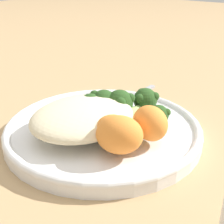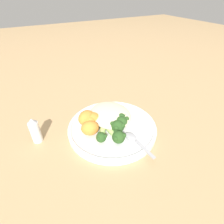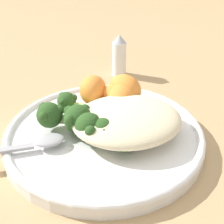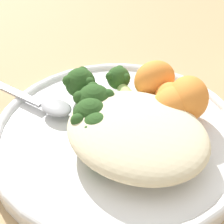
{
  "view_description": "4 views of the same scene",
  "coord_description": "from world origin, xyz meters",
  "px_view_note": "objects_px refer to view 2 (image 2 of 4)",
  "views": [
    {
      "loc": [
        -0.3,
        -0.29,
        0.22
      ],
      "look_at": [
        -0.01,
        -0.04,
        0.05
      ],
      "focal_mm": 50.0,
      "sensor_mm": 36.0,
      "label": 1
    },
    {
      "loc": [
        0.36,
        -0.22,
        0.38
      ],
      "look_at": [
        -0.02,
        -0.01,
        0.06
      ],
      "focal_mm": 28.0,
      "sensor_mm": 36.0,
      "label": 2
    },
    {
      "loc": [
        0.05,
        0.34,
        0.27
      ],
      "look_at": [
        -0.01,
        -0.01,
        0.05
      ],
      "focal_mm": 50.0,
      "sensor_mm": 36.0,
      "label": 3
    },
    {
      "loc": [
        -0.19,
        0.22,
        0.29
      ],
      "look_at": [
        0.0,
        -0.02,
        0.04
      ],
      "focal_mm": 60.0,
      "sensor_mm": 36.0,
      "label": 4
    }
  ],
  "objects_px": {
    "quinoa_mound": "(110,114)",
    "broccoli_stalk_0": "(102,133)",
    "broccoli_stalk_3": "(120,122)",
    "broccoli_stalk_2": "(115,126)",
    "sweet_potato_chunk_3": "(90,121)",
    "broccoli_stalk_5": "(118,116)",
    "sweet_potato_chunk_1": "(91,118)",
    "sweet_potato_chunk_0": "(90,127)",
    "spoon": "(134,139)",
    "broccoli_stalk_4": "(118,120)",
    "broccoli_stalk_1": "(115,134)",
    "plate": "(112,127)",
    "salt_shaker": "(35,130)",
    "sweet_potato_chunk_2": "(86,118)"
  },
  "relations": [
    {
      "from": "quinoa_mound",
      "to": "broccoli_stalk_0",
      "type": "relative_size",
      "value": 1.67
    },
    {
      "from": "quinoa_mound",
      "to": "broccoli_stalk_0",
      "type": "xyz_separation_m",
      "value": [
        0.06,
        -0.06,
        -0.01
      ]
    },
    {
      "from": "broccoli_stalk_3",
      "to": "quinoa_mound",
      "type": "bearing_deg",
      "value": 134.13
    },
    {
      "from": "broccoli_stalk_2",
      "to": "broccoli_stalk_3",
      "type": "xyz_separation_m",
      "value": [
        -0.01,
        0.02,
        -0.0
      ]
    },
    {
      "from": "quinoa_mound",
      "to": "sweet_potato_chunk_3",
      "type": "distance_m",
      "value": 0.07
    },
    {
      "from": "broccoli_stalk_5",
      "to": "sweet_potato_chunk_1",
      "type": "bearing_deg",
      "value": 159.97
    },
    {
      "from": "sweet_potato_chunk_0",
      "to": "spoon",
      "type": "bearing_deg",
      "value": 49.69
    },
    {
      "from": "broccoli_stalk_0",
      "to": "broccoli_stalk_4",
      "type": "xyz_separation_m",
      "value": [
        -0.03,
        0.07,
        0.0
      ]
    },
    {
      "from": "broccoli_stalk_1",
      "to": "sweet_potato_chunk_3",
      "type": "height_order",
      "value": "same"
    },
    {
      "from": "broccoli_stalk_3",
      "to": "sweet_potato_chunk_0",
      "type": "xyz_separation_m",
      "value": [
        -0.02,
        -0.09,
        0.01
      ]
    },
    {
      "from": "quinoa_mound",
      "to": "sweet_potato_chunk_0",
      "type": "relative_size",
      "value": 2.93
    },
    {
      "from": "sweet_potato_chunk_0",
      "to": "broccoli_stalk_3",
      "type": "bearing_deg",
      "value": 80.54
    },
    {
      "from": "quinoa_mound",
      "to": "spoon",
      "type": "xyz_separation_m",
      "value": [
        0.12,
        0.01,
        -0.01
      ]
    },
    {
      "from": "broccoli_stalk_0",
      "to": "sweet_potato_chunk_3",
      "type": "distance_m",
      "value": 0.06
    },
    {
      "from": "broccoli_stalk_0",
      "to": "sweet_potato_chunk_0",
      "type": "distance_m",
      "value": 0.04
    },
    {
      "from": "plate",
      "to": "broccoli_stalk_0",
      "type": "relative_size",
      "value": 3.1
    },
    {
      "from": "broccoli_stalk_3",
      "to": "spoon",
      "type": "relative_size",
      "value": 0.77
    },
    {
      "from": "sweet_potato_chunk_0",
      "to": "sweet_potato_chunk_3",
      "type": "height_order",
      "value": "sweet_potato_chunk_0"
    },
    {
      "from": "broccoli_stalk_1",
      "to": "sweet_potato_chunk_3",
      "type": "distance_m",
      "value": 0.09
    },
    {
      "from": "plate",
      "to": "broccoli_stalk_1",
      "type": "xyz_separation_m",
      "value": [
        0.06,
        -0.02,
        0.03
      ]
    },
    {
      "from": "broccoli_stalk_5",
      "to": "sweet_potato_chunk_3",
      "type": "relative_size",
      "value": 2.02
    },
    {
      "from": "broccoli_stalk_4",
      "to": "salt_shaker",
      "type": "height_order",
      "value": "salt_shaker"
    },
    {
      "from": "broccoli_stalk_0",
      "to": "broccoli_stalk_3",
      "type": "bearing_deg",
      "value": 133.76
    },
    {
      "from": "broccoli_stalk_2",
      "to": "spoon",
      "type": "bearing_deg",
      "value": -0.27
    },
    {
      "from": "sweet_potato_chunk_0",
      "to": "salt_shaker",
      "type": "bearing_deg",
      "value": -115.46
    },
    {
      "from": "broccoli_stalk_0",
      "to": "broccoli_stalk_2",
      "type": "distance_m",
      "value": 0.05
    },
    {
      "from": "broccoli_stalk_4",
      "to": "plate",
      "type": "bearing_deg",
      "value": -175.12
    },
    {
      "from": "broccoli_stalk_2",
      "to": "broccoli_stalk_1",
      "type": "bearing_deg",
      "value": -53.89
    },
    {
      "from": "broccoli_stalk_1",
      "to": "broccoli_stalk_5",
      "type": "bearing_deg",
      "value": 142.46
    },
    {
      "from": "salt_shaker",
      "to": "quinoa_mound",
      "type": "bearing_deg",
      "value": 81.29
    },
    {
      "from": "broccoli_stalk_4",
      "to": "spoon",
      "type": "height_order",
      "value": "broccoli_stalk_4"
    },
    {
      "from": "broccoli_stalk_1",
      "to": "sweet_potato_chunk_3",
      "type": "xyz_separation_m",
      "value": [
        -0.09,
        -0.04,
        0.0
      ]
    },
    {
      "from": "quinoa_mound",
      "to": "sweet_potato_chunk_0",
      "type": "distance_m",
      "value": 0.09
    },
    {
      "from": "broccoli_stalk_2",
      "to": "broccoli_stalk_3",
      "type": "relative_size",
      "value": 1.04
    },
    {
      "from": "sweet_potato_chunk_0",
      "to": "spoon",
      "type": "relative_size",
      "value": 0.45
    },
    {
      "from": "quinoa_mound",
      "to": "broccoli_stalk_0",
      "type": "bearing_deg",
      "value": -44.46
    },
    {
      "from": "broccoli_stalk_1",
      "to": "broccoli_stalk_4",
      "type": "bearing_deg",
      "value": 140.65
    },
    {
      "from": "sweet_potato_chunk_0",
      "to": "sweet_potato_chunk_3",
      "type": "bearing_deg",
      "value": 153.7
    },
    {
      "from": "broccoli_stalk_0",
      "to": "sweet_potato_chunk_1",
      "type": "bearing_deg",
      "value": -144.77
    },
    {
      "from": "plate",
      "to": "broccoli_stalk_3",
      "type": "relative_size",
      "value": 3.18
    },
    {
      "from": "sweet_potato_chunk_2",
      "to": "quinoa_mound",
      "type": "bearing_deg",
      "value": 79.64
    },
    {
      "from": "broccoli_stalk_2",
      "to": "broccoli_stalk_0",
      "type": "bearing_deg",
      "value": -110.03
    },
    {
      "from": "broccoli_stalk_3",
      "to": "broccoli_stalk_5",
      "type": "xyz_separation_m",
      "value": [
        -0.03,
        0.01,
        -0.01
      ]
    },
    {
      "from": "sweet_potato_chunk_0",
      "to": "sweet_potato_chunk_1",
      "type": "distance_m",
      "value": 0.05
    },
    {
      "from": "broccoli_stalk_5",
      "to": "sweet_potato_chunk_0",
      "type": "height_order",
      "value": "sweet_potato_chunk_0"
    },
    {
      "from": "broccoli_stalk_4",
      "to": "sweet_potato_chunk_3",
      "type": "height_order",
      "value": "sweet_potato_chunk_3"
    },
    {
      "from": "sweet_potato_chunk_2",
      "to": "sweet_potato_chunk_0",
      "type": "bearing_deg",
      "value": -10.7
    },
    {
      "from": "quinoa_mound",
      "to": "sweet_potato_chunk_3",
      "type": "relative_size",
      "value": 3.2
    },
    {
      "from": "broccoli_stalk_3",
      "to": "sweet_potato_chunk_2",
      "type": "xyz_separation_m",
      "value": [
        -0.06,
        -0.08,
        0.01
      ]
    },
    {
      "from": "sweet_potato_chunk_2",
      "to": "salt_shaker",
      "type": "distance_m",
      "value": 0.15
    }
  ]
}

